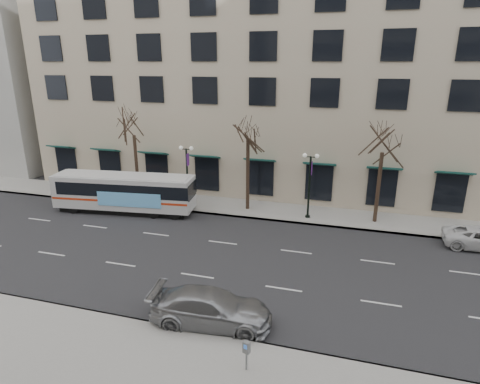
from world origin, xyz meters
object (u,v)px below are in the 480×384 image
(tree_far_right, at_px, (384,139))
(lamp_post_right, at_px, (309,183))
(tree_far_mid, at_px, (248,127))
(silver_car, at_px, (211,308))
(tree_far_left, at_px, (133,124))
(pay_station, at_px, (246,349))
(city_bus, at_px, (125,192))
(lamp_post_left, at_px, (187,173))

(tree_far_right, bearing_deg, lamp_post_right, -173.15)
(tree_far_mid, xyz_separation_m, silver_car, (2.28, -15.00, -6.08))
(tree_far_left, relative_size, pay_station, 6.42)
(tree_far_right, height_order, city_bus, tree_far_right)
(tree_far_left, distance_m, lamp_post_right, 15.48)
(tree_far_left, relative_size, lamp_post_left, 1.60)
(lamp_post_right, xyz_separation_m, silver_car, (-2.73, -14.40, -2.12))
(tree_far_left, xyz_separation_m, city_bus, (0.55, -2.99, -5.01))
(lamp_post_left, height_order, silver_car, lamp_post_left)
(lamp_post_left, distance_m, lamp_post_right, 10.00)
(tree_far_mid, relative_size, city_bus, 0.74)
(tree_far_right, bearing_deg, lamp_post_left, -177.71)
(lamp_post_left, bearing_deg, silver_car, -63.21)
(tree_far_right, bearing_deg, silver_car, -117.24)
(tree_far_mid, relative_size, tree_far_right, 1.06)
(tree_far_left, bearing_deg, tree_far_mid, 0.00)
(lamp_post_left, xyz_separation_m, silver_car, (7.27, -14.40, -2.12))
(lamp_post_right, bearing_deg, pay_station, -91.16)
(tree_far_mid, relative_size, pay_station, 6.58)
(lamp_post_right, relative_size, silver_car, 0.92)
(tree_far_mid, bearing_deg, city_bus, -162.43)
(tree_far_left, distance_m, pay_station, 23.56)
(city_bus, distance_m, silver_car, 16.81)
(city_bus, bearing_deg, tree_far_left, 93.51)
(silver_car, bearing_deg, tree_far_right, -32.85)
(lamp_post_right, height_order, city_bus, lamp_post_right)
(tree_far_left, bearing_deg, tree_far_right, 0.00)
(tree_far_left, xyz_separation_m, pay_station, (14.67, -17.57, -5.61))
(pay_station, bearing_deg, tree_far_mid, 120.49)
(lamp_post_left, bearing_deg, tree_far_left, 173.17)
(city_bus, bearing_deg, tree_far_mid, 10.71)
(tree_far_right, relative_size, silver_car, 1.42)
(lamp_post_right, distance_m, city_bus, 14.71)
(lamp_post_right, bearing_deg, lamp_post_left, 180.00)
(city_bus, bearing_deg, lamp_post_right, 2.54)
(tree_far_mid, xyz_separation_m, tree_far_right, (10.00, -0.00, -0.48))
(tree_far_right, height_order, lamp_post_right, tree_far_right)
(tree_far_mid, bearing_deg, pay_station, -75.12)
(lamp_post_left, xyz_separation_m, pay_station, (9.66, -16.97, -1.85))
(lamp_post_left, distance_m, pay_station, 19.61)
(tree_far_right, height_order, lamp_post_left, tree_far_right)
(tree_far_right, distance_m, lamp_post_right, 6.11)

